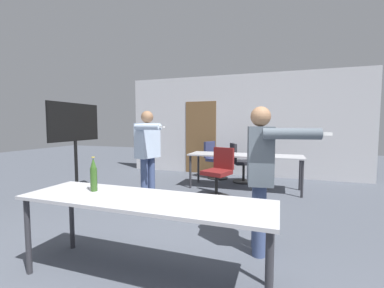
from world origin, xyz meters
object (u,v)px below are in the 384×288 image
(person_right_polo, at_px, (261,166))
(office_chair_near_pushed, at_px, (241,164))
(tv_screen, at_px, (75,136))
(office_chair_side_rolled, at_px, (219,174))
(person_center_tall, at_px, (148,147))
(beer_bottle, at_px, (94,175))
(office_chair_mid_tucked, at_px, (215,161))

(person_right_polo, height_order, office_chair_near_pushed, person_right_polo)
(tv_screen, height_order, office_chair_side_rolled, tv_screen)
(person_center_tall, bearing_deg, office_chair_side_rolled, 135.94)
(tv_screen, height_order, beer_bottle, tv_screen)
(tv_screen, height_order, office_chair_near_pushed, tv_screen)
(person_center_tall, relative_size, office_chair_near_pushed, 1.74)
(office_chair_near_pushed, height_order, office_chair_side_rolled, same)
(office_chair_mid_tucked, height_order, office_chair_side_rolled, office_chair_mid_tucked)
(person_right_polo, relative_size, office_chair_side_rolled, 1.69)
(office_chair_side_rolled, xyz_separation_m, beer_bottle, (-0.60, -2.77, 0.47))
(person_right_polo, distance_m, person_center_tall, 2.44)
(person_center_tall, relative_size, office_chair_side_rolled, 1.74)
(person_right_polo, bearing_deg, office_chair_side_rolled, -163.68)
(tv_screen, xyz_separation_m, person_right_polo, (3.56, -1.10, -0.22))
(person_right_polo, distance_m, office_chair_mid_tucked, 3.92)
(office_chair_mid_tucked, distance_m, beer_bottle, 4.47)
(tv_screen, bearing_deg, person_center_tall, -82.89)
(tv_screen, xyz_separation_m, beer_bottle, (2.03, -1.91, -0.26))
(person_right_polo, bearing_deg, beer_bottle, -70.80)
(person_center_tall, height_order, office_chair_near_pushed, person_center_tall)
(tv_screen, xyz_separation_m, office_chair_side_rolled, (2.63, 0.86, -0.73))
(office_chair_near_pushed, distance_m, beer_bottle, 4.26)
(tv_screen, distance_m, office_chair_side_rolled, 2.87)
(person_right_polo, xyz_separation_m, beer_bottle, (-1.52, -0.81, -0.04))
(person_center_tall, distance_m, office_chair_side_rolled, 1.44)
(person_right_polo, xyz_separation_m, office_chair_mid_tucked, (-1.40, 3.63, -0.50))
(office_chair_mid_tucked, bearing_deg, person_right_polo, 41.10)
(tv_screen, height_order, person_right_polo, tv_screen)
(office_chair_mid_tucked, height_order, office_chair_near_pushed, office_chair_mid_tucked)
(person_center_tall, distance_m, office_chair_near_pushed, 2.53)
(person_right_polo, bearing_deg, office_chair_near_pushed, -176.98)
(person_center_tall, relative_size, office_chair_mid_tucked, 1.73)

